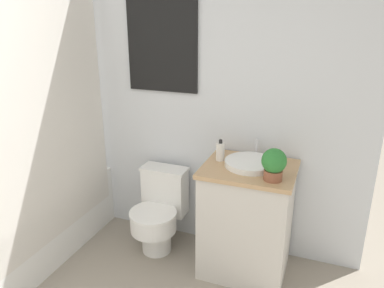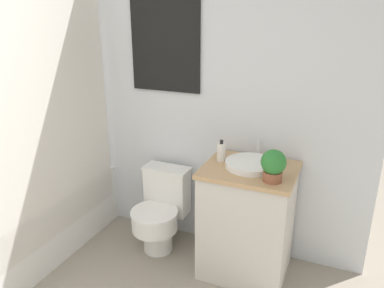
# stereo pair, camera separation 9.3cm
# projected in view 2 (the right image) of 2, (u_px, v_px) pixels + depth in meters

# --- Properties ---
(wall_back) EXTENTS (3.28, 0.07, 2.50)m
(wall_back) POSITION_uv_depth(u_px,v_px,m) (162.00, 88.00, 2.97)
(wall_back) COLOR silver
(wall_back) RESTS_ON ground_plane
(shower_area) EXTENTS (0.65, 1.47, 1.98)m
(shower_area) POSITION_uv_depth(u_px,v_px,m) (30.00, 218.00, 2.93)
(shower_area) COLOR white
(shower_area) RESTS_ON ground_plane
(toilet) EXTENTS (0.37, 0.50, 0.65)m
(toilet) POSITION_uv_depth(u_px,v_px,m) (161.00, 211.00, 3.01)
(toilet) COLOR white
(toilet) RESTS_ON ground_plane
(vanity) EXTENTS (0.63, 0.53, 0.83)m
(vanity) POSITION_uv_depth(u_px,v_px,m) (247.00, 221.00, 2.69)
(vanity) COLOR beige
(vanity) RESTS_ON ground_plane
(sink) EXTENTS (0.35, 0.39, 0.13)m
(sink) POSITION_uv_depth(u_px,v_px,m) (251.00, 164.00, 2.56)
(sink) COLOR white
(sink) RESTS_ON vanity
(soap_bottle) EXTENTS (0.06, 0.06, 0.15)m
(soap_bottle) POSITION_uv_depth(u_px,v_px,m) (221.00, 152.00, 2.65)
(soap_bottle) COLOR silver
(soap_bottle) RESTS_ON vanity
(potted_plant) EXTENTS (0.16, 0.16, 0.21)m
(potted_plant) POSITION_uv_depth(u_px,v_px,m) (273.00, 165.00, 2.31)
(potted_plant) COLOR brown
(potted_plant) RESTS_ON vanity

